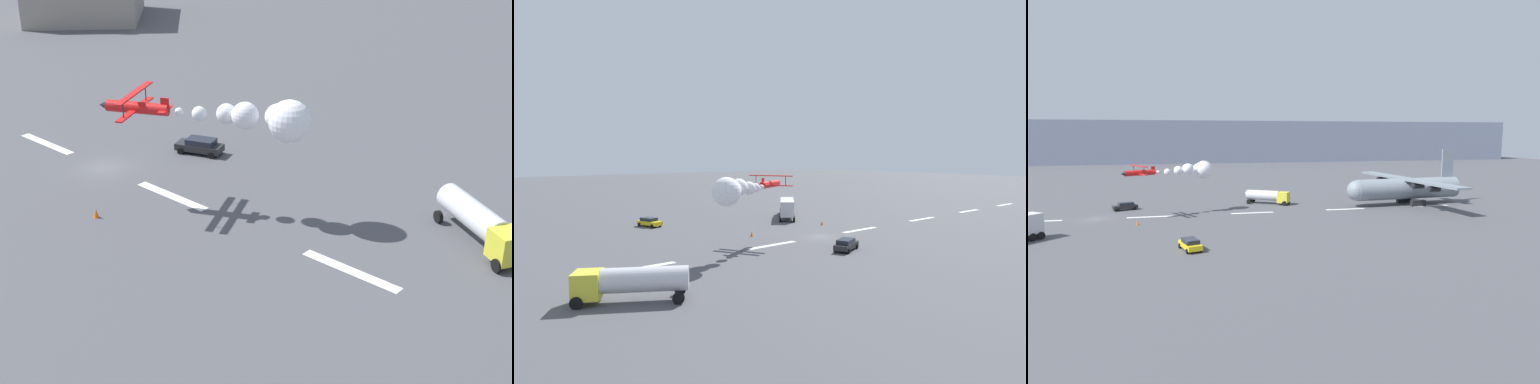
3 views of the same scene
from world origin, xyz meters
TOP-DOWN VIEW (x-y plane):
  - ground_plane at (0.00, 0.00)m, footprint 440.00×440.00m
  - runway_stripe_4 at (-9.28, 0.00)m, footprint 8.00×0.90m
  - runway_stripe_5 at (9.28, 0.00)m, footprint 8.00×0.90m
  - runway_stripe_6 at (27.84, 0.00)m, footprint 8.00×0.90m
  - stunt_biplane_red at (17.02, 2.61)m, footprint 15.86×10.47m
  - fuel_tanker_truck at (32.72, 9.71)m, footprint 9.19×6.93m
  - airport_staff_sedan at (4.06, 8.48)m, footprint 4.93×3.33m
  - traffic_cone_far at (7.75, -6.77)m, footprint 0.44×0.44m

SIDE VIEW (x-z plane):
  - ground_plane at x=0.00m, z-range 0.00..0.00m
  - runway_stripe_4 at x=-9.28m, z-range 0.00..0.01m
  - runway_stripe_5 at x=9.28m, z-range 0.00..0.01m
  - runway_stripe_6 at x=27.84m, z-range 0.00..0.01m
  - traffic_cone_far at x=7.75m, z-range 0.00..0.75m
  - airport_staff_sedan at x=4.06m, z-range 0.05..1.57m
  - fuel_tanker_truck at x=32.72m, z-range 0.29..3.19m
  - stunt_biplane_red at x=17.02m, z-range 6.48..9.81m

